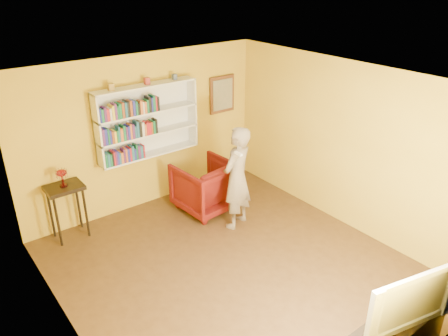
% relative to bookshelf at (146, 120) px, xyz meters
% --- Properties ---
extents(room_shell, '(5.30, 5.80, 2.88)m').
position_rel_bookshelf_xyz_m(room_shell, '(0.00, -2.41, -0.58)').
color(room_shell, '#442D15').
rests_on(room_shell, ground).
extents(bookshelf, '(1.80, 0.29, 1.23)m').
position_rel_bookshelf_xyz_m(bookshelf, '(0.00, 0.00, 0.00)').
color(bookshelf, silver).
rests_on(bookshelf, room_shell).
extents(books_row_lower, '(0.70, 0.19, 0.26)m').
position_rel_bookshelf_xyz_m(books_row_lower, '(-0.51, -0.11, -0.47)').
color(books_row_lower, '#16633C').
rests_on(books_row_lower, bookshelf).
extents(books_row_middle, '(0.97, 0.18, 0.27)m').
position_rel_bookshelf_xyz_m(books_row_middle, '(-0.38, -0.11, -0.08)').
color(books_row_middle, '#502061').
rests_on(books_row_middle, bookshelf).
extents(books_row_upper, '(1.03, 0.19, 0.27)m').
position_rel_bookshelf_xyz_m(books_row_upper, '(-0.34, -0.11, 0.30)').
color(books_row_upper, '#21259A').
rests_on(books_row_upper, bookshelf).
extents(ornament_left, '(0.08, 0.08, 0.11)m').
position_rel_bookshelf_xyz_m(ornament_left, '(-0.58, -0.06, 0.68)').
color(ornament_left, olive).
rests_on(ornament_left, bookshelf).
extents(ornament_centre, '(0.08, 0.08, 0.11)m').
position_rel_bookshelf_xyz_m(ornament_centre, '(0.04, -0.06, 0.67)').
color(ornament_centre, '#9E3534').
rests_on(ornament_centre, bookshelf).
extents(ornament_right, '(0.07, 0.07, 0.10)m').
position_rel_bookshelf_xyz_m(ornament_right, '(0.56, -0.06, 0.67)').
color(ornament_right, '#475576').
rests_on(ornament_right, bookshelf).
extents(framed_painting, '(0.55, 0.05, 0.70)m').
position_rel_bookshelf_xyz_m(framed_painting, '(1.65, 0.05, 0.16)').
color(framed_painting, '#552F18').
rests_on(framed_painting, room_shell).
extents(console_table, '(0.55, 0.42, 0.91)m').
position_rel_bookshelf_xyz_m(console_table, '(-1.56, -0.16, -0.84)').
color(console_table, black).
rests_on(console_table, ground).
extents(ruby_lustre, '(0.17, 0.17, 0.27)m').
position_rel_bookshelf_xyz_m(ruby_lustre, '(-1.56, -0.16, -0.49)').
color(ruby_lustre, maroon).
rests_on(ruby_lustre, console_table).
extents(armchair, '(1.01, 1.04, 0.88)m').
position_rel_bookshelf_xyz_m(armchair, '(0.67, -0.76, -1.15)').
color(armchair, '#4B0506').
rests_on(armchair, ground).
extents(person, '(0.74, 0.61, 1.73)m').
position_rel_bookshelf_xyz_m(person, '(0.77, -1.50, -0.73)').
color(person, '#776857').
rests_on(person, ground).
extents(game_remote, '(0.04, 0.15, 0.04)m').
position_rel_bookshelf_xyz_m(game_remote, '(0.58, -1.76, -0.16)').
color(game_remote, white).
rests_on(game_remote, person).
extents(tv_cabinet, '(1.33, 0.40, 0.47)m').
position_rel_bookshelf_xyz_m(tv_cabinet, '(0.49, -4.66, -1.36)').
color(tv_cabinet, black).
rests_on(tv_cabinet, ground).
extents(television, '(1.20, 0.42, 0.69)m').
position_rel_bookshelf_xyz_m(television, '(0.49, -4.66, -0.77)').
color(television, black).
rests_on(television, tv_cabinet).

